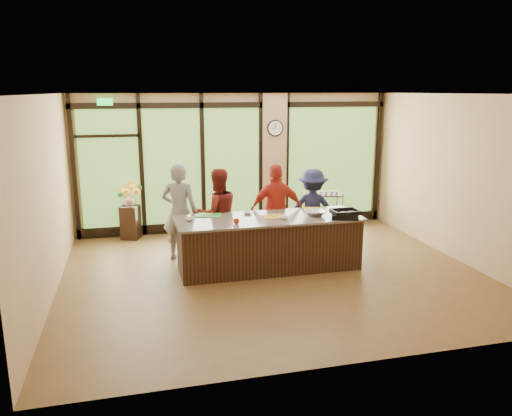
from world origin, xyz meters
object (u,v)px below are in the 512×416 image
roasting_pan (345,216)px  flower_stand (131,222)px  bar_cart (328,206)px  cook_left (180,212)px  island_base (269,244)px  cook_right (312,210)px

roasting_pan → flower_stand: 4.61m
bar_cart → cook_left: bearing=-142.4°
cook_left → roasting_pan: bearing=176.4°
island_base → roasting_pan: size_ratio=6.96×
island_base → cook_left: cook_left is taller
cook_left → bar_cart: size_ratio=2.10×
bar_cart → flower_stand: bearing=-167.0°
cook_left → roasting_pan: cook_left is taller
roasting_pan → flower_stand: roasting_pan is taller
cook_right → cook_left: bearing=21.5°
roasting_pan → bar_cart: 2.74m
island_base → cook_right: cook_right is taller
island_base → roasting_pan: (1.25, -0.37, 0.52)m
cook_right → roasting_pan: size_ratio=3.57×
flower_stand → bar_cart: 4.36m
cook_right → roasting_pan: (0.13, -1.23, 0.17)m
island_base → flower_stand: bearing=133.7°
island_base → flower_stand: size_ratio=4.40×
roasting_pan → flower_stand: (-3.59, 2.82, -0.61)m
flower_stand → cook_left: bearing=-40.4°
flower_stand → bar_cart: bar_cart is taller
island_base → bar_cart: size_ratio=3.62×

